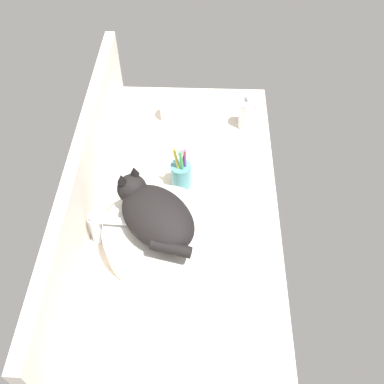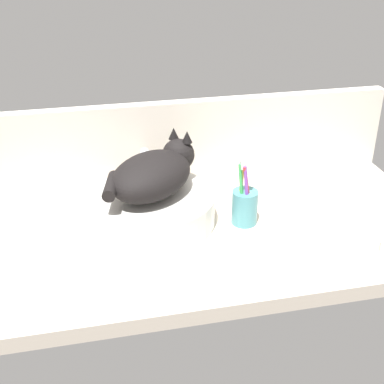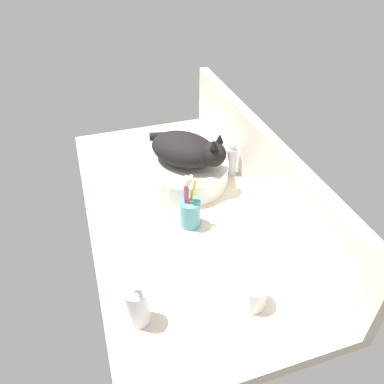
% 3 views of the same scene
% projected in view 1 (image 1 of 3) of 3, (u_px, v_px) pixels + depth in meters
% --- Properties ---
extents(ground_plane, '(1.23, 0.62, 0.04)m').
position_uv_depth(ground_plane, '(182.00, 209.00, 1.41)').
color(ground_plane, beige).
extents(backsplash_panel, '(1.23, 0.04, 0.25)m').
position_uv_depth(backsplash_panel, '(85.00, 178.00, 1.30)').
color(backsplash_panel, silver).
rests_on(backsplash_panel, ground_plane).
extents(sink_basin, '(0.33, 0.33, 0.08)m').
position_uv_depth(sink_basin, '(160.00, 236.00, 1.27)').
color(sink_basin, silver).
rests_on(sink_basin, ground_plane).
extents(cat, '(0.30, 0.29, 0.14)m').
position_uv_depth(cat, '(154.00, 214.00, 1.20)').
color(cat, black).
rests_on(cat, sink_basin).
extents(faucet, '(0.04, 0.12, 0.14)m').
position_uv_depth(faucet, '(99.00, 226.00, 1.26)').
color(faucet, silver).
rests_on(faucet, ground_plane).
extents(soap_dispenser, '(0.06, 0.06, 0.15)m').
position_uv_depth(soap_dispenser, '(247.00, 114.00, 1.59)').
color(soap_dispenser, silver).
rests_on(soap_dispenser, ground_plane).
extents(toothbrush_cup, '(0.07, 0.07, 0.19)m').
position_uv_depth(toothbrush_cup, '(181.00, 174.00, 1.41)').
color(toothbrush_cup, teal).
rests_on(toothbrush_cup, ground_plane).
extents(water_glass, '(0.08, 0.08, 0.08)m').
position_uv_depth(water_glass, '(170.00, 111.00, 1.64)').
color(water_glass, white).
rests_on(water_glass, ground_plane).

